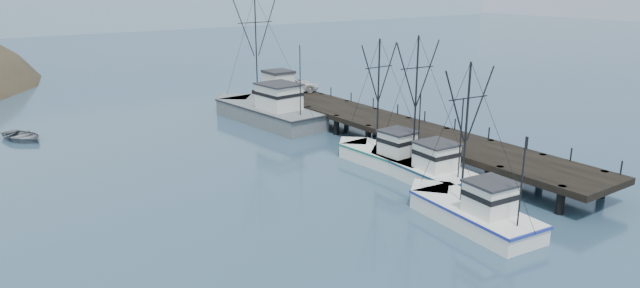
# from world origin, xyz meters

# --- Properties ---
(ground) EXTENTS (400.00, 400.00, 0.00)m
(ground) POSITION_xyz_m (0.00, 0.00, 0.00)
(ground) COLOR navy
(ground) RESTS_ON ground
(pier) EXTENTS (6.00, 44.00, 2.00)m
(pier) POSITION_xyz_m (14.00, 16.00, 1.69)
(pier) COLOR black
(pier) RESTS_ON ground
(distant_ridge) EXTENTS (360.00, 40.00, 26.00)m
(distant_ridge) POSITION_xyz_m (10.00, 170.00, 0.00)
(distant_ridge) COLOR #9EB2C6
(distant_ridge) RESTS_ON ground
(trawler_near) EXTENTS (4.29, 11.33, 11.45)m
(trawler_near) POSITION_xyz_m (9.00, 6.57, 0.82)
(trawler_near) COLOR white
(trawler_near) RESTS_ON ground
(trawler_mid) EXTENTS (4.43, 10.74, 10.67)m
(trawler_mid) POSITION_xyz_m (5.38, -1.53, 0.82)
(trawler_mid) COLOR white
(trawler_mid) RESTS_ON ground
(trawler_far) EXTENTS (3.86, 10.55, 10.89)m
(trawler_far) POSITION_xyz_m (8.87, 10.78, 0.82)
(trawler_far) COLOR white
(trawler_far) RESTS_ON ground
(work_vessel) EXTENTS (6.34, 17.05, 14.01)m
(work_vessel) POSITION_xyz_m (8.34, 29.73, 1.23)
(work_vessel) COLOR slate
(work_vessel) RESTS_ON ground
(pier_shed) EXTENTS (3.00, 3.20, 2.80)m
(pier_shed) POSITION_xyz_m (12.50, 34.00, 3.42)
(pier_shed) COLOR silver
(pier_shed) RESTS_ON pier
(pickup_truck) EXTENTS (6.62, 4.87, 1.67)m
(pickup_truck) POSITION_xyz_m (14.67, 34.00, 2.84)
(pickup_truck) COLOR silver
(pickup_truck) RESTS_ON pier
(motorboat) EXTENTS (5.47, 6.35, 1.11)m
(motorboat) POSITION_xyz_m (-15.03, 37.07, 0.00)
(motorboat) COLOR slate
(motorboat) RESTS_ON ground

